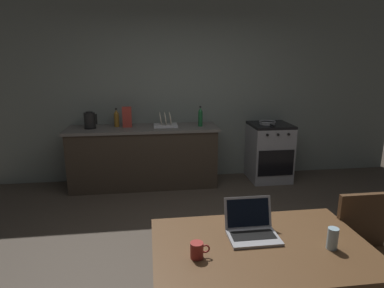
{
  "coord_description": "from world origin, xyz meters",
  "views": [
    {
      "loc": [
        -0.53,
        -2.61,
        1.82
      ],
      "look_at": [
        -0.05,
        0.97,
        0.89
      ],
      "focal_mm": 30.61,
      "sensor_mm": 36.0,
      "label": 1
    }
  ],
  "objects_px": {
    "frying_pan": "(268,123)",
    "cereal_box": "(127,117)",
    "bottle": "(200,117)",
    "chair": "(368,249)",
    "drinking_glass": "(333,238)",
    "dish_rack": "(166,123)",
    "electric_kettle": "(90,120)",
    "stove_oven": "(269,152)",
    "dining_table": "(261,254)",
    "laptop": "(252,229)",
    "coffee_mug": "(197,250)",
    "bottle_b": "(117,118)"
  },
  "relations": [
    {
      "from": "dining_table",
      "to": "coffee_mug",
      "type": "height_order",
      "value": "coffee_mug"
    },
    {
      "from": "electric_kettle",
      "to": "coffee_mug",
      "type": "bearing_deg",
      "value": -70.54
    },
    {
      "from": "chair",
      "to": "cereal_box",
      "type": "bearing_deg",
      "value": 107.51
    },
    {
      "from": "chair",
      "to": "coffee_mug",
      "type": "bearing_deg",
      "value": 175.01
    },
    {
      "from": "cereal_box",
      "to": "laptop",
      "type": "bearing_deg",
      "value": -71.72
    },
    {
      "from": "chair",
      "to": "electric_kettle",
      "type": "bearing_deg",
      "value": 114.5
    },
    {
      "from": "coffee_mug",
      "to": "bottle_b",
      "type": "xyz_separation_m",
      "value": [
        -0.71,
        3.12,
        0.25
      ]
    },
    {
      "from": "dining_table",
      "to": "electric_kettle",
      "type": "distance_m",
      "value": 3.33
    },
    {
      "from": "chair",
      "to": "frying_pan",
      "type": "distance_m",
      "value": 2.82
    },
    {
      "from": "stove_oven",
      "to": "bottle",
      "type": "bearing_deg",
      "value": -177.51
    },
    {
      "from": "laptop",
      "to": "drinking_glass",
      "type": "relative_size",
      "value": 2.38
    },
    {
      "from": "dining_table",
      "to": "cereal_box",
      "type": "relative_size",
      "value": 4.55
    },
    {
      "from": "dining_table",
      "to": "stove_oven",
      "type": "bearing_deg",
      "value": 68.38
    },
    {
      "from": "bottle",
      "to": "chair",
      "type": "bearing_deg",
      "value": -74.42
    },
    {
      "from": "dining_table",
      "to": "frying_pan",
      "type": "bearing_deg",
      "value": 69.19
    },
    {
      "from": "laptop",
      "to": "coffee_mug",
      "type": "distance_m",
      "value": 0.44
    },
    {
      "from": "chair",
      "to": "bottle_b",
      "type": "relative_size",
      "value": 3.33
    },
    {
      "from": "electric_kettle",
      "to": "stove_oven",
      "type": "bearing_deg",
      "value": -0.05
    },
    {
      "from": "frying_pan",
      "to": "bottle_b",
      "type": "xyz_separation_m",
      "value": [
        -2.24,
        0.11,
        0.1
      ]
    },
    {
      "from": "chair",
      "to": "electric_kettle",
      "type": "xyz_separation_m",
      "value": [
        -2.34,
        2.81,
        0.48
      ]
    },
    {
      "from": "frying_pan",
      "to": "cereal_box",
      "type": "xyz_separation_m",
      "value": [
        -2.09,
        0.05,
        0.12
      ]
    },
    {
      "from": "dining_table",
      "to": "cereal_box",
      "type": "height_order",
      "value": "cereal_box"
    },
    {
      "from": "electric_kettle",
      "to": "laptop",
      "type": "bearing_deg",
      "value": -62.78
    },
    {
      "from": "dining_table",
      "to": "chair",
      "type": "xyz_separation_m",
      "value": [
        0.85,
        0.15,
        -0.13
      ]
    },
    {
      "from": "laptop",
      "to": "drinking_glass",
      "type": "height_order",
      "value": "laptop"
    },
    {
      "from": "bottle",
      "to": "cereal_box",
      "type": "height_order",
      "value": "same"
    },
    {
      "from": "laptop",
      "to": "cereal_box",
      "type": "bearing_deg",
      "value": 118.45
    },
    {
      "from": "laptop",
      "to": "electric_kettle",
      "type": "height_order",
      "value": "electric_kettle"
    },
    {
      "from": "dining_table",
      "to": "frying_pan",
      "type": "xyz_separation_m",
      "value": [
        1.11,
        2.93,
        0.26
      ]
    },
    {
      "from": "bottle",
      "to": "drinking_glass",
      "type": "relative_size",
      "value": 2.19
    },
    {
      "from": "dining_table",
      "to": "frying_pan",
      "type": "height_order",
      "value": "frying_pan"
    },
    {
      "from": "dining_table",
      "to": "electric_kettle",
      "type": "height_order",
      "value": "electric_kettle"
    },
    {
      "from": "frying_pan",
      "to": "chair",
      "type": "bearing_deg",
      "value": -95.42
    },
    {
      "from": "stove_oven",
      "to": "frying_pan",
      "type": "bearing_deg",
      "value": -155.83
    },
    {
      "from": "dining_table",
      "to": "coffee_mug",
      "type": "distance_m",
      "value": 0.44
    },
    {
      "from": "dish_rack",
      "to": "coffee_mug",
      "type": "bearing_deg",
      "value": -89.82
    },
    {
      "from": "dish_rack",
      "to": "laptop",
      "type": "bearing_deg",
      "value": -82.04
    },
    {
      "from": "stove_oven",
      "to": "dining_table",
      "type": "bearing_deg",
      "value": -111.62
    },
    {
      "from": "dining_table",
      "to": "dish_rack",
      "type": "distance_m",
      "value": 3.0
    },
    {
      "from": "drinking_glass",
      "to": "dish_rack",
      "type": "height_order",
      "value": "dish_rack"
    },
    {
      "from": "dining_table",
      "to": "bottle",
      "type": "xyz_separation_m",
      "value": [
        0.08,
        2.91,
        0.38
      ]
    },
    {
      "from": "laptop",
      "to": "electric_kettle",
      "type": "bearing_deg",
      "value": 127.39
    },
    {
      "from": "stove_oven",
      "to": "drinking_glass",
      "type": "height_order",
      "value": "stove_oven"
    },
    {
      "from": "stove_oven",
      "to": "dining_table",
      "type": "relative_size",
      "value": 0.66
    },
    {
      "from": "electric_kettle",
      "to": "bottle",
      "type": "bearing_deg",
      "value": -1.82
    },
    {
      "from": "electric_kettle",
      "to": "cereal_box",
      "type": "distance_m",
      "value": 0.52
    },
    {
      "from": "dining_table",
      "to": "frying_pan",
      "type": "distance_m",
      "value": 3.15
    },
    {
      "from": "coffee_mug",
      "to": "bottle_b",
      "type": "bearing_deg",
      "value": 102.85
    },
    {
      "from": "frying_pan",
      "to": "dining_table",
      "type": "bearing_deg",
      "value": -110.81
    },
    {
      "from": "dining_table",
      "to": "chair",
      "type": "bearing_deg",
      "value": 9.89
    }
  ]
}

